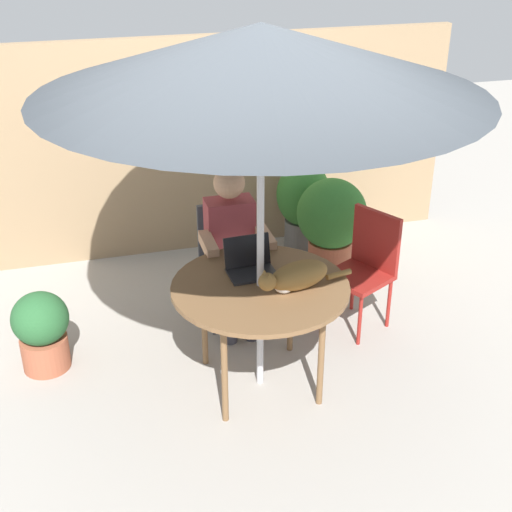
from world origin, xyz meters
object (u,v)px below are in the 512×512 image
at_px(cat, 296,277).
at_px(laptop, 250,262).
at_px(patio_table, 260,293).
at_px(chair_empty, 366,262).
at_px(chair_occupied, 228,254).
at_px(potted_plant_near_fence, 303,202).
at_px(patio_umbrella, 261,59).
at_px(potted_plant_corner, 331,223).
at_px(person_seated, 232,242).
at_px(potted_plant_by_chair, 42,329).

bearing_deg(cat, laptop, 125.79).
xyz_separation_m(patio_table, chair_empty, (0.94, 0.51, -0.17)).
height_order(chair_occupied, potted_plant_near_fence, chair_occupied).
height_order(patio_umbrella, potted_plant_corner, patio_umbrella).
bearing_deg(chair_occupied, chair_empty, -22.35).
xyz_separation_m(potted_plant_near_fence, potted_plant_corner, (0.04, -0.59, 0.05)).
xyz_separation_m(patio_umbrella, chair_empty, (0.94, 0.51, -1.59)).
xyz_separation_m(chair_occupied, cat, (0.19, -1.00, 0.31)).
bearing_deg(cat, chair_empty, 39.14).
relative_size(cat, potted_plant_near_fence, 0.78).
relative_size(chair_occupied, chair_empty, 1.00).
relative_size(patio_umbrella, chair_empty, 2.82).
bearing_deg(chair_empty, person_seated, 166.26).
distance_m(patio_table, person_seated, 0.74).
bearing_deg(potted_plant_near_fence, potted_plant_corner, -86.18).
distance_m(cat, potted_plant_near_fence, 2.03).
bearing_deg(cat, potted_plant_corner, 60.35).
xyz_separation_m(cat, potted_plant_by_chair, (-1.55, 0.65, -0.52)).
xyz_separation_m(patio_table, laptop, (-0.02, 0.19, 0.12)).
bearing_deg(patio_table, laptop, 94.99).
bearing_deg(potted_plant_by_chair, chair_empty, -1.01).
xyz_separation_m(patio_umbrella, potted_plant_corner, (0.93, 1.19, -1.59)).
height_order(person_seated, potted_plant_by_chair, person_seated).
bearing_deg(laptop, potted_plant_by_chair, 165.09).
bearing_deg(potted_plant_by_chair, patio_table, -22.09).
bearing_deg(potted_plant_near_fence, person_seated, -130.57).
relative_size(laptop, cat, 0.49).
height_order(patio_table, potted_plant_near_fence, potted_plant_near_fence).
distance_m(patio_table, cat, 0.26).
height_order(potted_plant_by_chair, potted_plant_corner, potted_plant_corner).
xyz_separation_m(patio_umbrella, person_seated, (0.00, 0.74, -1.42)).
distance_m(laptop, cat, 0.36).
bearing_deg(patio_table, person_seated, 90.00).
height_order(patio_umbrella, chair_empty, patio_umbrella).
bearing_deg(patio_table, potted_plant_corner, 52.06).
relative_size(patio_table, potted_plant_by_chair, 1.95).
height_order(patio_table, patio_umbrella, patio_umbrella).
distance_m(patio_table, chair_empty, 1.08).
relative_size(chair_empty, potted_plant_corner, 0.99).
bearing_deg(cat, patio_table, 153.05).
xyz_separation_m(chair_empty, potted_plant_by_chair, (-2.30, 0.04, -0.21)).
relative_size(patio_table, potted_plant_near_fence, 1.33).
height_order(patio_umbrella, potted_plant_by_chair, patio_umbrella).
bearing_deg(patio_umbrella, laptop, 94.99).
bearing_deg(potted_plant_corner, potted_plant_near_fence, 93.82).
distance_m(patio_umbrella, laptop, 1.32).
height_order(person_seated, laptop, person_seated).
bearing_deg(cat, person_seated, 103.02).
bearing_deg(person_seated, potted_plant_near_fence, 49.43).
bearing_deg(chair_empty, potted_plant_near_fence, 92.45).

